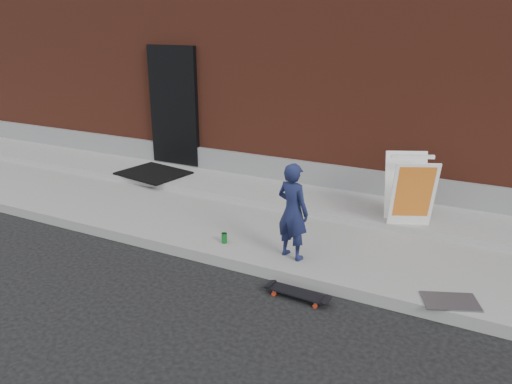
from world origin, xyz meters
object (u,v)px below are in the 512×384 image
Objects in this scene: child at (293,211)px; soda_can at (224,238)px; skateboard at (297,293)px; pizza_sign at (410,189)px.

child is 1.10m from soda_can.
skateboard is at bearing -25.27° from soda_can.
soda_can is (-0.96, -0.04, -0.54)m from child.
pizza_sign is (0.74, 2.22, 0.67)m from skateboard.
child is 1.02m from skateboard.
soda_can reaches higher than skateboard.
child is 1.64× the size of skateboard.
child reaches higher than skateboard.
child is 1.25× the size of pizza_sign.
soda_can is (-2.05, -1.60, -0.52)m from pizza_sign.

